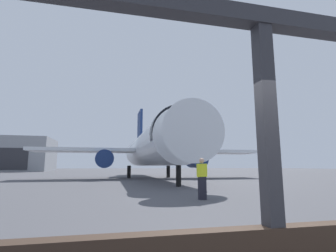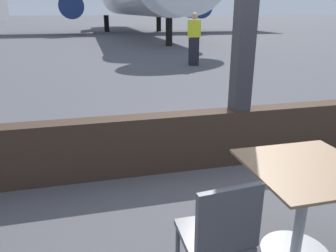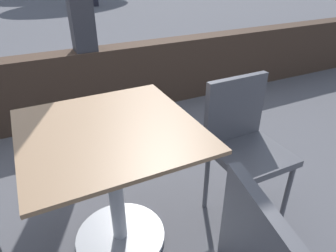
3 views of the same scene
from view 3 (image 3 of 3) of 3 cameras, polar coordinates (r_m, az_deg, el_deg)
name	(u,v)px [view 3 (image 3 of 3)]	position (r m, az deg, el deg)	size (l,w,h in m)	color
dining_table	(114,178)	(1.63, -10.09, -9.67)	(0.82, 0.82, 0.76)	#8C6B4C
cafe_chair_window_right	(243,138)	(1.82, 13.95, -2.27)	(0.40, 0.40, 0.88)	#4C4C51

